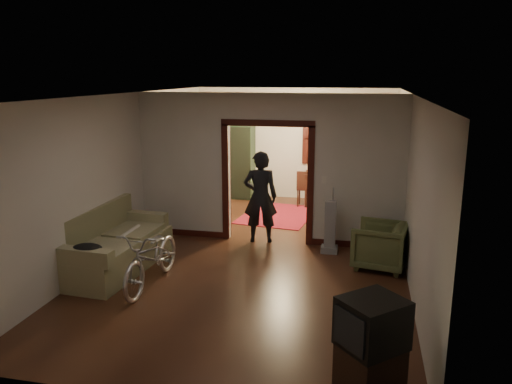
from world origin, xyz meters
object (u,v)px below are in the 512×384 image
(locker, at_px, (235,162))
(desk, at_px, (327,190))
(person, at_px, (260,197))
(sofa, at_px, (115,240))
(bicycle, at_px, (152,257))
(armchair, at_px, (380,245))

(locker, height_order, desk, locker)
(person, relative_size, desk, 1.60)
(person, bearing_deg, sofa, 32.19)
(sofa, height_order, bicycle, sofa)
(bicycle, height_order, person, person)
(armchair, bearing_deg, person, -101.01)
(person, xyz_separation_m, locker, (-1.35, 3.31, 0.06))
(bicycle, relative_size, locker, 0.94)
(bicycle, distance_m, person, 2.66)
(locker, xyz_separation_m, desk, (2.40, -0.43, -0.53))
(sofa, distance_m, bicycle, 0.98)
(bicycle, distance_m, desk, 5.68)
(desk, bearing_deg, person, -96.05)
(sofa, bearing_deg, locker, 86.35)
(person, distance_m, locker, 3.57)
(armchair, distance_m, locker, 5.51)
(sofa, xyz_separation_m, bicycle, (0.86, -0.48, -0.04))
(armchair, xyz_separation_m, person, (-2.19, 0.88, 0.49))
(bicycle, xyz_separation_m, locker, (-0.18, 5.66, 0.48))
(armchair, bearing_deg, locker, -128.90)
(locker, bearing_deg, desk, -9.24)
(bicycle, bearing_deg, desk, 67.95)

